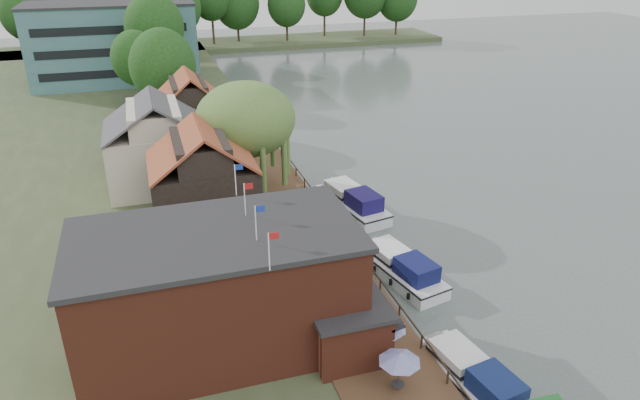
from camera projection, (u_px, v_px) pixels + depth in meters
ground at (457, 299)px, 38.80m from camera, size 260.00×260.00×0.00m
land_bank at (40, 163)px, 60.68m from camera, size 50.00×140.00×1.00m
quay_deck at (303, 236)px, 44.83m from camera, size 6.00×50.00×0.10m
quay_rail at (334, 223)px, 45.81m from camera, size 0.20×49.00×1.00m
pub at (254, 284)px, 32.16m from camera, size 20.00×11.00×7.30m
hotel_block at (114, 43)px, 90.34m from camera, size 25.40×12.40×12.30m
cottage_a at (203, 178)px, 44.61m from camera, size 8.60×7.60×8.50m
cottage_b at (157, 142)px, 52.44m from camera, size 9.60×8.60×8.50m
cottage_c at (191, 112)px, 61.32m from camera, size 7.60×7.60×8.50m
willow at (247, 141)px, 49.76m from camera, size 8.60×8.60×10.43m
umbrella_0 at (399, 372)px, 29.07m from camera, size 2.20×2.20×2.38m
umbrella_1 at (385, 337)px, 31.56m from camera, size 2.34×2.34×2.38m
umbrella_2 at (368, 306)px, 34.22m from camera, size 2.02×2.02×2.38m
umbrella_3 at (348, 279)px, 36.89m from camera, size 2.31×2.31×2.38m
umbrella_4 at (322, 256)px, 39.55m from camera, size 2.30×2.30×2.38m
umbrella_5 at (325, 236)px, 42.21m from camera, size 2.14×2.14×2.38m
cruiser_0 at (473, 374)px, 30.64m from camera, size 4.32×9.32×2.14m
cruiser_1 at (401, 264)px, 40.81m from camera, size 4.95×9.82×2.26m
cruiser_2 at (352, 198)px, 50.82m from camera, size 5.11×10.52×2.45m
bank_tree_0 at (164, 79)px, 68.32m from camera, size 7.81×7.81×11.90m
bank_tree_1 at (137, 71)px, 75.50m from camera, size 6.30×6.30×10.56m
bank_tree_2 at (156, 45)px, 82.07m from camera, size 8.33×8.33×14.49m
bank_tree_3 at (168, 33)px, 101.21m from camera, size 7.92×7.92×11.78m
bank_tree_4 at (180, 21)px, 106.15m from camera, size 8.23×8.23×14.26m
bank_tree_5 at (157, 18)px, 113.00m from camera, size 7.26×7.26×13.50m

